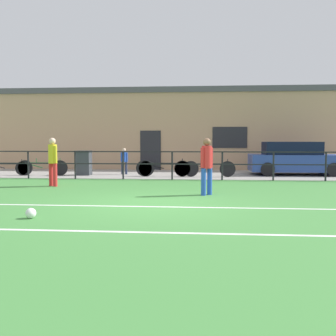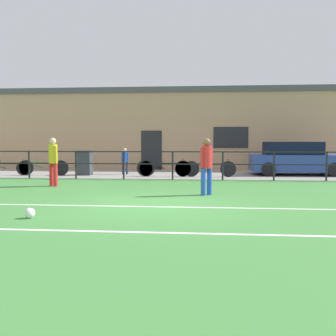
% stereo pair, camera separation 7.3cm
% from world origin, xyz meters
% --- Properties ---
extents(ground, '(60.00, 44.00, 0.04)m').
position_xyz_m(ground, '(0.00, 0.00, -0.02)').
color(ground, '#42843D').
extents(field_line_touchline, '(36.00, 0.11, 0.00)m').
position_xyz_m(field_line_touchline, '(0.00, -0.39, 0.00)').
color(field_line_touchline, white).
rests_on(field_line_touchline, ground).
extents(field_line_hash, '(36.00, 0.11, 0.00)m').
position_xyz_m(field_line_hash, '(0.00, -2.97, 0.00)').
color(field_line_hash, white).
rests_on(field_line_hash, ground).
extents(pavement_strip, '(48.00, 5.00, 0.02)m').
position_xyz_m(pavement_strip, '(0.00, 8.50, 0.01)').
color(pavement_strip, gray).
rests_on(pavement_strip, ground).
extents(perimeter_fence, '(36.07, 0.07, 1.15)m').
position_xyz_m(perimeter_fence, '(0.00, 6.00, 0.75)').
color(perimeter_fence, black).
rests_on(perimeter_fence, ground).
extents(clubhouse_facade, '(28.00, 2.56, 4.41)m').
position_xyz_m(clubhouse_facade, '(0.00, 12.20, 2.21)').
color(clubhouse_facade, tan).
rests_on(clubhouse_facade, ground).
extents(player_striker, '(0.36, 0.34, 1.65)m').
position_xyz_m(player_striker, '(1.32, 1.71, 0.94)').
color(player_striker, blue).
rests_on(player_striker, ground).
extents(player_winger, '(0.39, 0.31, 1.67)m').
position_xyz_m(player_winger, '(-3.94, 3.44, 0.95)').
color(player_winger, red).
rests_on(player_winger, ground).
extents(soccer_ball_match, '(0.21, 0.21, 0.21)m').
position_xyz_m(soccer_ball_match, '(-2.29, -1.98, 0.11)').
color(soccer_ball_match, white).
rests_on(soccer_ball_match, ground).
extents(spectator_child, '(0.33, 0.21, 1.21)m').
position_xyz_m(spectator_child, '(-2.38, 8.09, 0.70)').
color(spectator_child, '#232D4C').
rests_on(spectator_child, pavement_strip).
extents(parked_car_red, '(4.11, 1.91, 1.50)m').
position_xyz_m(parked_car_red, '(5.40, 8.54, 0.73)').
color(parked_car_red, '#28428E').
rests_on(parked_car_red, pavement_strip).
extents(bicycle_parked_0, '(2.19, 0.04, 0.72)m').
position_xyz_m(bicycle_parked_0, '(-7.65, 7.20, 0.34)').
color(bicycle_parked_0, black).
rests_on(bicycle_parked_0, pavement_strip).
extents(bicycle_parked_1, '(2.25, 0.04, 0.77)m').
position_xyz_m(bicycle_parked_1, '(1.50, 7.20, 0.37)').
color(bicycle_parked_1, black).
rests_on(bicycle_parked_1, pavement_strip).
extents(bicycle_parked_2, '(2.37, 0.04, 0.78)m').
position_xyz_m(bicycle_parked_2, '(-0.49, 7.20, 0.38)').
color(bicycle_parked_2, black).
rests_on(bicycle_parked_2, pavement_strip).
extents(bicycle_parked_3, '(2.25, 0.04, 0.77)m').
position_xyz_m(bicycle_parked_3, '(-0.44, 7.20, 0.37)').
color(bicycle_parked_3, black).
rests_on(bicycle_parked_3, pavement_strip).
extents(bicycle_parked_4, '(2.29, 0.04, 0.77)m').
position_xyz_m(bicycle_parked_4, '(-5.90, 7.20, 0.37)').
color(bicycle_parked_4, black).
rests_on(bicycle_parked_4, pavement_strip).
extents(trash_bin_0, '(0.66, 0.56, 1.10)m').
position_xyz_m(trash_bin_0, '(-4.12, 7.55, 0.58)').
color(trash_bin_0, '#33383D').
rests_on(trash_bin_0, pavement_strip).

